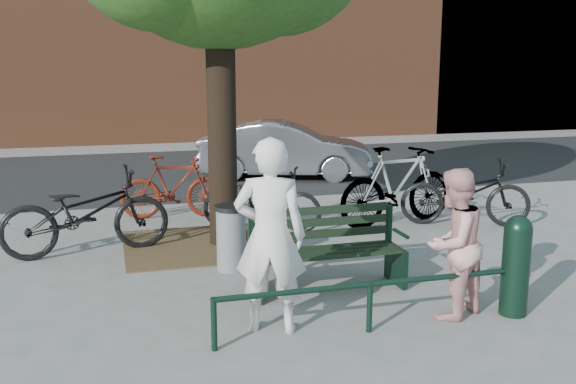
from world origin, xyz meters
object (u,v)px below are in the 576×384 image
object	(u,v)px
person_left	(270,236)
person_right	(453,244)
bicycle_c	(262,199)
parked_car	(285,150)
bollard	(516,262)
litter_bin	(231,237)
park_bench	(326,248)

from	to	relation	value
person_left	person_right	xyz separation A→B (m)	(1.85, -0.16, -0.18)
bicycle_c	parked_car	size ratio (longest dim) A/B	0.49
bollard	parked_car	bearing A→B (deg)	91.02
bollard	litter_bin	distance (m)	3.35
park_bench	person_right	world-z (taller)	person_right
person_left	bollard	xyz separation A→B (m)	(2.50, -0.30, -0.38)
bollard	bicycle_c	xyz separation A→B (m)	(-1.71, 3.95, -0.07)
parked_car	bollard	bearing A→B (deg)	-160.65
park_bench	bollard	bearing A→B (deg)	-38.39
bollard	parked_car	size ratio (longest dim) A/B	0.27
person_right	litter_bin	xyz separation A→B (m)	(-1.87, 2.07, -0.35)
person_left	litter_bin	bearing A→B (deg)	-69.96
park_bench	parked_car	distance (m)	7.13
litter_bin	park_bench	bearing A→B (deg)	-45.82
person_right	bollard	bearing A→B (deg)	140.84
park_bench	person_right	bearing A→B (deg)	-49.92
litter_bin	parked_car	world-z (taller)	parked_car
park_bench	bollard	size ratio (longest dim) A/B	1.66
bicycle_c	parked_car	world-z (taller)	parked_car
park_bench	litter_bin	world-z (taller)	park_bench
person_right	parked_car	size ratio (longest dim) A/B	0.40
person_right	litter_bin	world-z (taller)	person_right
person_left	parked_car	xyz separation A→B (m)	(2.35, 7.95, -0.31)
person_right	bicycle_c	size ratio (longest dim) A/B	0.83
park_bench	person_left	world-z (taller)	person_left
person_right	litter_bin	bearing A→B (deg)	-75.11
bollard	person_right	bearing A→B (deg)	167.95
parked_car	park_bench	bearing A→B (deg)	-173.44
litter_bin	person_left	bearing A→B (deg)	-89.50
person_left	person_right	distance (m)	1.87
person_left	bollard	size ratio (longest dim) A/B	1.80
person_right	bollard	size ratio (longest dim) A/B	1.46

